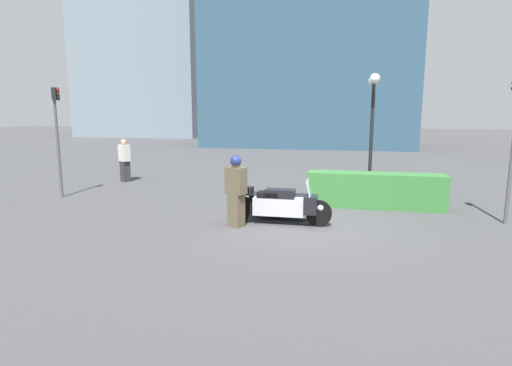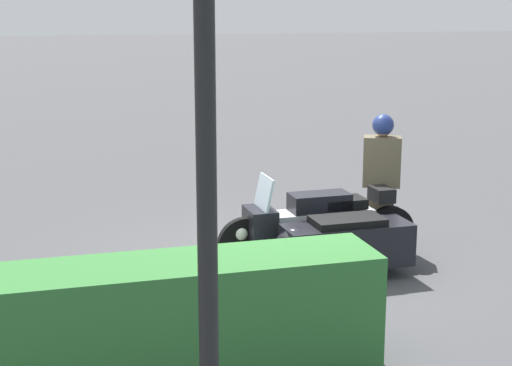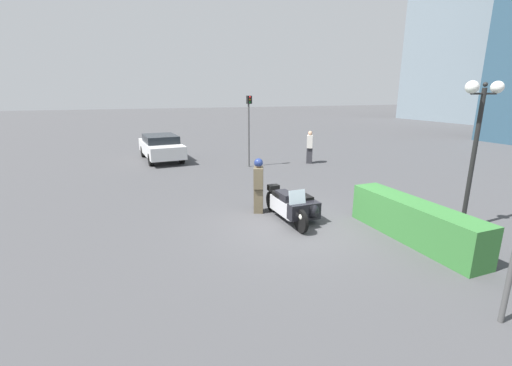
# 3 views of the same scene
# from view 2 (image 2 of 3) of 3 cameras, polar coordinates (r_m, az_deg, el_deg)

# --- Properties ---
(ground_plane) EXTENTS (160.00, 160.00, 0.00)m
(ground_plane) POSITION_cam_2_polar(r_m,az_deg,el_deg) (9.65, 1.53, -6.33)
(ground_plane) COLOR #424244
(police_motorcycle) EXTENTS (2.59, 1.12, 1.16)m
(police_motorcycle) POSITION_cam_2_polar(r_m,az_deg,el_deg) (9.48, 5.09, -3.75)
(police_motorcycle) COLOR black
(police_motorcycle) RESTS_ON ground
(officer_rider) EXTENTS (0.56, 0.47, 1.79)m
(officer_rider) POSITION_cam_2_polar(r_m,az_deg,el_deg) (10.45, 9.10, 0.39)
(officer_rider) COLOR brown
(officer_rider) RESTS_ON ground
(hedge_bush_curbside) EXTENTS (3.98, 0.81, 1.04)m
(hedge_bush_curbside) POSITION_cam_2_polar(r_m,az_deg,el_deg) (6.85, -7.58, -9.97)
(hedge_bush_curbside) COLOR #337033
(hedge_bush_curbside) RESTS_ON ground
(twin_lamp_post) EXTENTS (0.33, 1.27, 4.08)m
(twin_lamp_post) POSITION_cam_2_polar(r_m,az_deg,el_deg) (4.39, -3.79, 11.57)
(twin_lamp_post) COLOR black
(twin_lamp_post) RESTS_ON ground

